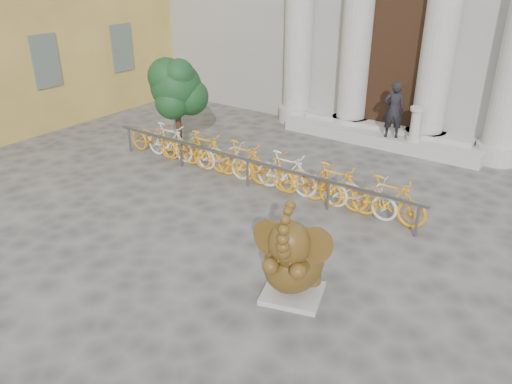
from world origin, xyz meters
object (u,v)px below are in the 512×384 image
Objects in this scene: elephant_statue at (293,261)px; tree at (176,88)px; bike_rack at (253,164)px; pedestrian at (394,110)px.

elephant_statue is 0.71× the size of tree.
bike_rack is 3.20m from tree.
tree is 1.68× the size of pedestrian.
pedestrian is at bearing 39.08° from tree.
pedestrian reaches higher than bike_rack.
bike_rack is at bearing -8.88° from tree.
tree is at bearing 16.04° from pedestrian.
pedestrian is at bearing 83.28° from elephant_statue.
bike_rack is 3.23× the size of tree.
pedestrian is (4.70, 3.82, -0.72)m from tree.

